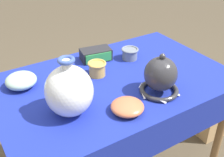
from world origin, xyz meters
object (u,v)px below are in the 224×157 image
(vase_dome_bell, at_px, (160,77))
(cup_wide_slate, at_px, (130,53))
(mosaic_tile_box, at_px, (96,54))
(bowl_shallow_celadon, at_px, (21,80))
(vase_tall_bulbous, at_px, (69,91))
(bowl_shallow_terracotta, at_px, (127,107))
(cup_wide_ochre, at_px, (97,68))
(wooden_crate, at_px, (211,113))

(vase_dome_bell, bearing_deg, cup_wide_slate, 77.47)
(mosaic_tile_box, bearing_deg, bowl_shallow_celadon, -162.76)
(bowl_shallow_celadon, bearing_deg, mosaic_tile_box, 7.58)
(vase_tall_bulbous, distance_m, mosaic_tile_box, 0.49)
(bowl_shallow_celadon, bearing_deg, bowl_shallow_terracotta, -52.90)
(vase_dome_bell, distance_m, cup_wide_ochre, 0.34)
(cup_wide_slate, bearing_deg, wooden_crate, -5.58)
(cup_wide_slate, xyz_separation_m, wooden_crate, (0.77, -0.08, -0.70))
(vase_tall_bulbous, distance_m, bowl_shallow_terracotta, 0.25)
(mosaic_tile_box, distance_m, wooden_crate, 1.18)
(vase_tall_bulbous, xyz_separation_m, cup_wide_slate, (0.49, 0.27, -0.08))
(vase_tall_bulbous, relative_size, cup_wide_slate, 2.63)
(vase_tall_bulbous, bearing_deg, cup_wide_ochre, 40.79)
(vase_tall_bulbous, relative_size, vase_dome_bell, 1.27)
(cup_wide_ochre, height_order, bowl_shallow_celadon, cup_wide_ochre)
(vase_tall_bulbous, distance_m, wooden_crate, 1.49)
(cup_wide_ochre, height_order, cup_wide_slate, cup_wide_ochre)
(mosaic_tile_box, bearing_deg, bowl_shallow_terracotta, -94.10)
(mosaic_tile_box, height_order, cup_wide_ochre, cup_wide_ochre)
(bowl_shallow_celadon, relative_size, wooden_crate, 0.40)
(bowl_shallow_celadon, bearing_deg, cup_wide_ochre, -14.85)
(cup_wide_slate, bearing_deg, mosaic_tile_box, 150.83)
(vase_tall_bulbous, height_order, bowl_shallow_celadon, vase_tall_bulbous)
(mosaic_tile_box, xyz_separation_m, bowl_shallow_terracotta, (-0.12, -0.48, -0.01))
(mosaic_tile_box, bearing_deg, wooden_crate, -0.53)
(bowl_shallow_terracotta, bearing_deg, bowl_shallow_celadon, 127.10)
(bowl_shallow_celadon, height_order, wooden_crate, bowl_shallow_celadon)
(mosaic_tile_box, xyz_separation_m, bowl_shallow_celadon, (-0.44, -0.06, 0.00))
(cup_wide_ochre, relative_size, cup_wide_slate, 0.97)
(vase_dome_bell, relative_size, cup_wide_ochre, 2.12)
(vase_tall_bulbous, relative_size, cup_wide_ochre, 2.70)
(wooden_crate, bearing_deg, mosaic_tile_box, 172.74)
(mosaic_tile_box, bearing_deg, vase_dome_bell, -68.86)
(bowl_shallow_terracotta, height_order, wooden_crate, bowl_shallow_terracotta)
(cup_wide_slate, xyz_separation_m, bowl_shallow_celadon, (-0.61, 0.03, -0.00))
(mosaic_tile_box, distance_m, cup_wide_ochre, 0.17)
(vase_dome_bell, xyz_separation_m, wooden_crate, (0.85, 0.27, -0.75))
(cup_wide_slate, distance_m, bowl_shallow_celadon, 0.61)
(vase_dome_bell, distance_m, cup_wide_slate, 0.36)
(bowl_shallow_terracotta, distance_m, cup_wide_slate, 0.48)
(vase_tall_bulbous, height_order, mosaic_tile_box, vase_tall_bulbous)
(vase_tall_bulbous, distance_m, cup_wide_slate, 0.57)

